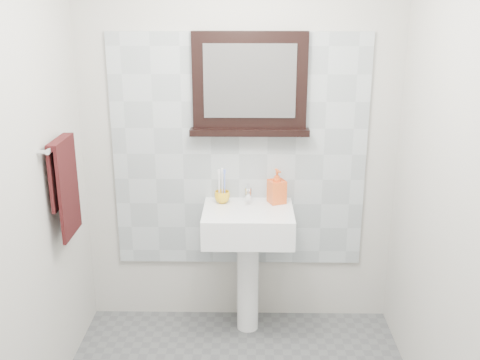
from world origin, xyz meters
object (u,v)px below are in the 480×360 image
soap_dispenser (277,186)px  framed_mirror (250,86)px  hand_towel (65,180)px  toothbrush_cup (222,197)px  pedestal_sink (248,236)px

soap_dispenser → framed_mirror: size_ratio=0.30×
hand_towel → soap_dispenser: bearing=20.3°
soap_dispenser → hand_towel: 1.27m
toothbrush_cup → framed_mirror: framed_mirror is taller
pedestal_sink → hand_towel: size_ratio=1.75×
toothbrush_cup → soap_dispenser: size_ratio=0.44×
toothbrush_cup → soap_dispenser: 0.35m
pedestal_sink → framed_mirror: bearing=88.3°
toothbrush_cup → hand_towel: 0.97m
toothbrush_cup → hand_towel: hand_towel is taller
toothbrush_cup → pedestal_sink: bearing=-33.2°
framed_mirror → pedestal_sink: bearing=-91.7°
soap_dispenser → hand_towel: (-1.18, -0.44, 0.18)m
pedestal_sink → framed_mirror: 0.92m
hand_towel → pedestal_sink: bearing=17.9°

